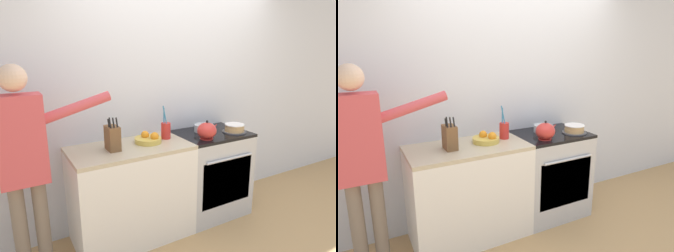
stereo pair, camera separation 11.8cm
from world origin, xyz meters
The scene contains 11 objects.
ground_plane centered at (0.00, 0.00, 0.00)m, with size 16.00×16.00×0.00m, color tan.
wall_back centered at (0.00, 0.61, 1.30)m, with size 8.00×0.04×2.60m.
counter_cabinet centered at (-0.66, 0.29, 0.46)m, with size 1.11×0.59×0.93m.
stove_range centered at (0.28, 0.29, 0.46)m, with size 0.76×0.62×0.93m.
layer_cake centered at (0.50, 0.18, 0.97)m, with size 0.26×0.26×0.09m.
tea_kettle centered at (0.10, 0.14, 1.01)m, with size 0.24×0.19×0.19m.
mixing_bowl centered at (0.23, 0.36, 0.97)m, with size 0.21×0.21×0.08m.
knife_block centered at (-0.82, 0.29, 1.04)m, with size 0.10×0.16×0.30m.
utensil_crock centered at (-0.25, 0.35, 1.01)m, with size 0.09×0.09×0.33m.
fruit_bowl centered at (-0.46, 0.32, 0.96)m, with size 0.26×0.26×0.11m.
person_baker centered at (-1.54, 0.21, 1.02)m, with size 0.95×0.20×1.70m.
Camera 1 is at (-1.66, -2.12, 1.81)m, focal length 32.00 mm.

